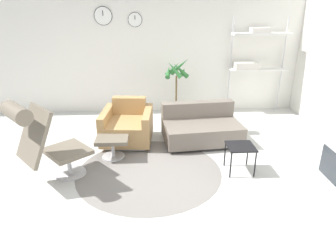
% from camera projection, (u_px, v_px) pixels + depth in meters
% --- Properties ---
extents(ground_plane, '(12.00, 12.00, 0.00)m').
position_uv_depth(ground_plane, '(149.00, 168.00, 4.47)').
color(ground_plane, silver).
extents(wall_back, '(12.00, 0.09, 2.80)m').
position_uv_depth(wall_back, '(147.00, 49.00, 6.49)').
color(wall_back, silver).
rests_on(wall_back, ground_plane).
extents(round_rug, '(2.11, 2.11, 0.01)m').
position_uv_depth(round_rug, '(149.00, 171.00, 4.39)').
color(round_rug, slate).
rests_on(round_rug, ground_plane).
extents(lounge_chair, '(1.06, 1.02, 1.17)m').
position_uv_depth(lounge_chair, '(42.00, 136.00, 3.86)').
color(lounge_chair, '#BCBCC1').
rests_on(lounge_chair, ground_plane).
extents(ottoman, '(0.50, 0.43, 0.35)m').
position_uv_depth(ottoman, '(112.00, 142.00, 4.71)').
color(ottoman, '#BCBCC1').
rests_on(ottoman, ground_plane).
extents(armchair_red, '(0.91, 0.98, 0.72)m').
position_uv_depth(armchair_red, '(128.00, 127.00, 5.30)').
color(armchair_red, silver).
rests_on(armchair_red, ground_plane).
extents(couch_low, '(1.40, 1.00, 0.65)m').
position_uv_depth(couch_low, '(201.00, 128.00, 5.32)').
color(couch_low, black).
rests_on(couch_low, ground_plane).
extents(side_table, '(0.39, 0.39, 0.41)m').
position_uv_depth(side_table, '(241.00, 149.00, 4.27)').
color(side_table, black).
rests_on(side_table, ground_plane).
extents(potted_plant, '(0.54, 0.57, 1.30)m').
position_uv_depth(potted_plant, '(176.00, 89.00, 6.23)').
color(potted_plant, '#333338').
rests_on(potted_plant, ground_plane).
extents(shelf_unit, '(1.23, 0.28, 2.06)m').
position_uv_depth(shelf_unit, '(256.00, 50.00, 6.39)').
color(shelf_unit, '#BCBCC1').
rests_on(shelf_unit, ground_plane).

